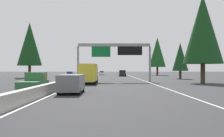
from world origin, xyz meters
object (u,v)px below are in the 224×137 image
minivan_distant_a (72,83)px  sedan_far_left (123,74)px  conifer_right_near (203,29)px  conifer_left_mid (30,44)px  conifer_right_mid (180,57)px  sedan_mid_left (102,73)px  conifer_right_far (157,52)px  sign_gantry_overhead (115,51)px  pickup_near_center (122,73)px  oncoming_near (35,81)px  box_truck_far_right (89,73)px  oncoming_far (70,74)px

minivan_distant_a → sedan_far_left: 63.72m
conifer_right_near → conifer_left_mid: conifer_left_mid is taller
conifer_right_mid → conifer_left_mid: size_ratio=0.58×
sedan_mid_left → conifer_right_far: 22.00m
minivan_distant_a → conifer_left_mid: size_ratio=0.36×
sign_gantry_overhead → conifer_right_mid: bearing=-46.9°
minivan_distant_a → pickup_near_center: pickup_near_center is taller
sign_gantry_overhead → conifer_right_mid: (13.84, -14.78, -0.33)m
minivan_distant_a → conifer_right_mid: 40.45m
oncoming_near → box_truck_far_right: bearing=158.6°
box_truck_far_right → conifer_left_mid: (27.55, 17.19, 6.90)m
oncoming_near → conifer_right_near: size_ratio=0.41×
sign_gantry_overhead → oncoming_far: bearing=20.9°
minivan_distant_a → oncoming_far: 55.31m
sedan_far_left → oncoming_near: (-59.16, 12.04, 0.23)m
oncoming_far → conifer_right_near: size_ratio=0.32×
minivan_distant_a → oncoming_far: size_ratio=1.14×
conifer_right_near → box_truck_far_right: bearing=91.5°
sign_gantry_overhead → oncoming_far: (33.09, 12.61, -4.55)m
sign_gantry_overhead → conifer_right_near: conifer_right_near is taller
pickup_near_center → conifer_right_mid: conifer_right_mid is taller
box_truck_far_right → conifer_left_mid: size_ratio=0.61×
pickup_near_center → oncoming_far: pickup_near_center is taller
minivan_distant_a → conifer_right_mid: bearing=-28.3°
sign_gantry_overhead → conifer_right_far: conifer_right_far is taller
box_truck_far_right → sedan_far_left: box_truck_far_right is taller
oncoming_near → oncoming_far: (50.57, 3.76, -0.23)m
pickup_near_center → conifer_right_near: bearing=-165.1°
sedan_mid_left → oncoming_far: (-21.67, 8.59, 0.00)m
conifer_left_mid → conifer_right_mid: bearing=-103.2°
box_truck_far_right → conifer_right_near: size_ratio=0.62×
box_truck_far_right → sedan_mid_left: box_truck_far_right is taller
oncoming_far → conifer_left_mid: bearing=-38.7°
conifer_right_far → sign_gantry_overhead: bearing=162.0°
sedan_mid_left → box_truck_far_right: bearing=180.0°
minivan_distant_a → sedan_far_left: minivan_distant_a is taller
sign_gantry_overhead → conifer_right_far: size_ratio=0.95×
conifer_left_mid → minivan_distant_a: bearing=-158.9°
sign_gantry_overhead → conifer_left_mid: bearing=43.6°
oncoming_far → oncoming_near: bearing=4.3°
pickup_near_center → sedan_far_left: size_ratio=1.27×
box_truck_far_right → conifer_right_near: (0.47, -17.49, 6.73)m
conifer_right_near → conifer_right_mid: bearing=-4.1°
conifer_right_far → conifer_left_mid: bearing=125.3°
box_truck_far_right → oncoming_near: size_ratio=1.52×
box_truck_far_right → oncoming_far: 39.31m
oncoming_near → conifer_right_near: bearing=119.7°
sign_gantry_overhead → oncoming_far: sign_gantry_overhead is taller
pickup_near_center → conifer_left_mid: 28.27m
conifer_right_mid → conifer_right_far: 34.74m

